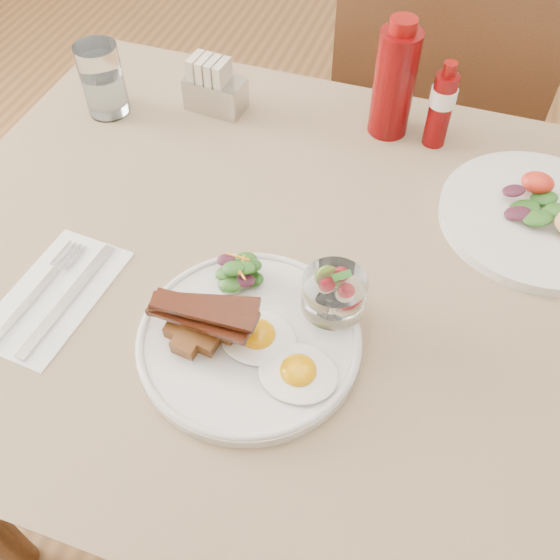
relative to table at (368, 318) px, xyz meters
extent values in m
plane|color=brown|center=(0.00, 0.00, -0.66)|extent=(5.00, 5.00, 0.00)
cylinder|color=#54341A|center=(-0.59, 0.36, -0.31)|extent=(0.06, 0.06, 0.71)
cube|color=#54341A|center=(0.00, 0.00, 0.07)|extent=(1.30, 0.85, 0.04)
cube|color=#987B5D|center=(0.00, 0.00, 0.09)|extent=(1.33, 0.88, 0.00)
cylinder|color=#54341A|center=(-0.18, 0.57, -0.44)|extent=(0.04, 0.04, 0.45)
cylinder|color=#54341A|center=(0.18, 0.57, -0.44)|extent=(0.04, 0.04, 0.45)
cylinder|color=#54341A|center=(-0.18, 0.93, -0.44)|extent=(0.04, 0.04, 0.45)
cylinder|color=#54341A|center=(0.18, 0.93, -0.44)|extent=(0.04, 0.04, 0.45)
cube|color=#54341A|center=(0.00, 0.75, -0.20)|extent=(0.42, 0.42, 0.03)
cube|color=#54341A|center=(0.00, 0.55, 0.04)|extent=(0.42, 0.03, 0.46)
cylinder|color=silver|center=(-0.13, -0.15, 0.10)|extent=(0.28, 0.28, 0.02)
ellipsoid|color=white|center=(-0.05, -0.19, 0.11)|extent=(0.11, 0.10, 0.01)
ellipsoid|color=#FFA305|center=(-0.05, -0.19, 0.12)|extent=(0.04, 0.04, 0.03)
ellipsoid|color=white|center=(-0.11, -0.15, 0.11)|extent=(0.11, 0.10, 0.01)
ellipsoid|color=#FFA305|center=(-0.11, -0.15, 0.12)|extent=(0.04, 0.04, 0.03)
cube|color=brown|center=(-0.19, -0.16, 0.12)|extent=(0.04, 0.04, 0.03)
cube|color=brown|center=(-0.17, -0.18, 0.12)|extent=(0.04, 0.04, 0.03)
cube|color=brown|center=(-0.21, -0.18, 0.12)|extent=(0.03, 0.03, 0.03)
cube|color=brown|center=(-0.15, -0.16, 0.12)|extent=(0.04, 0.04, 0.03)
cube|color=brown|center=(-0.19, -0.20, 0.12)|extent=(0.04, 0.04, 0.03)
cube|color=brown|center=(-0.20, -0.15, 0.12)|extent=(0.03, 0.03, 0.03)
cube|color=brown|center=(-0.17, -0.17, 0.14)|extent=(0.04, 0.04, 0.03)
cube|color=brown|center=(-0.19, -0.17, 0.14)|extent=(0.03, 0.03, 0.03)
cube|color=#501F0D|center=(-0.18, -0.17, 0.14)|extent=(0.13, 0.03, 0.01)
cube|color=#501F0D|center=(-0.18, -0.18, 0.15)|extent=(0.13, 0.04, 0.01)
cube|color=#501F0D|center=(-0.18, -0.16, 0.16)|extent=(0.13, 0.05, 0.01)
cube|color=#501F0D|center=(-0.17, -0.17, 0.16)|extent=(0.13, 0.03, 0.01)
ellipsoid|color=#184A13|center=(-0.17, -0.07, 0.11)|extent=(0.04, 0.04, 0.01)
ellipsoid|color=#184A13|center=(-0.15, -0.07, 0.11)|extent=(0.04, 0.04, 0.01)
ellipsoid|color=#3A1221|center=(-0.18, -0.06, 0.11)|extent=(0.04, 0.03, 0.01)
ellipsoid|color=#184A13|center=(-0.17, -0.09, 0.12)|extent=(0.04, 0.04, 0.01)
ellipsoid|color=#184A13|center=(-0.18, -0.08, 0.12)|extent=(0.04, 0.03, 0.01)
ellipsoid|color=#3A1221|center=(-0.16, -0.08, 0.12)|extent=(0.03, 0.03, 0.01)
ellipsoid|color=#184A13|center=(-0.17, -0.05, 0.13)|extent=(0.04, 0.04, 0.01)
ellipsoid|color=#184A13|center=(-0.15, -0.06, 0.13)|extent=(0.04, 0.03, 0.01)
ellipsoid|color=#3A1221|center=(-0.19, -0.07, 0.13)|extent=(0.03, 0.03, 0.01)
ellipsoid|color=#184A13|center=(-0.17, -0.08, 0.14)|extent=(0.04, 0.03, 0.01)
ellipsoid|color=#184A13|center=(-0.16, -0.08, 0.14)|extent=(0.03, 0.03, 0.01)
cylinder|color=orange|center=(-0.16, -0.07, 0.14)|extent=(0.01, 0.04, 0.01)
cylinder|color=orange|center=(-0.17, -0.06, 0.14)|extent=(0.04, 0.01, 0.01)
cylinder|color=orange|center=(-0.16, -0.08, 0.14)|extent=(0.03, 0.03, 0.01)
cylinder|color=white|center=(-0.04, -0.09, 0.11)|extent=(0.04, 0.04, 0.01)
cylinder|color=white|center=(-0.04, -0.09, 0.12)|extent=(0.02, 0.02, 0.01)
cylinder|color=white|center=(-0.04, -0.09, 0.15)|extent=(0.08, 0.08, 0.05)
cylinder|color=#FFE6B4|center=(-0.05, -0.08, 0.14)|extent=(0.02, 0.02, 0.01)
cylinder|color=#FFE6B4|center=(-0.02, -0.09, 0.14)|extent=(0.02, 0.02, 0.01)
cylinder|color=#FFE6B4|center=(-0.04, -0.07, 0.15)|extent=(0.02, 0.02, 0.01)
cylinder|color=#81B738|center=(-0.05, -0.08, 0.16)|extent=(0.03, 0.03, 0.01)
cone|color=red|center=(-0.02, -0.10, 0.17)|extent=(0.02, 0.02, 0.02)
cone|color=red|center=(-0.05, -0.09, 0.17)|extent=(0.02, 0.02, 0.02)
cone|color=red|center=(-0.04, -0.08, 0.17)|extent=(0.02, 0.02, 0.02)
ellipsoid|color=#388A31|center=(-0.03, -0.09, 0.18)|extent=(0.02, 0.01, 0.00)
ellipsoid|color=#388A31|center=(-0.03, -0.08, 0.18)|extent=(0.02, 0.01, 0.00)
cylinder|color=silver|center=(0.20, 0.18, 0.10)|extent=(0.28, 0.28, 0.02)
ellipsoid|color=#184A13|center=(0.18, 0.18, 0.11)|extent=(0.05, 0.03, 0.01)
ellipsoid|color=#184A13|center=(0.20, 0.21, 0.12)|extent=(0.04, 0.03, 0.01)
ellipsoid|color=#3A1221|center=(0.17, 0.16, 0.12)|extent=(0.04, 0.03, 0.01)
ellipsoid|color=#184A13|center=(0.19, 0.16, 0.12)|extent=(0.04, 0.03, 0.01)
ellipsoid|color=#184A13|center=(0.22, 0.18, 0.12)|extent=(0.04, 0.03, 0.01)
ellipsoid|color=#3A1221|center=(0.16, 0.20, 0.13)|extent=(0.03, 0.03, 0.01)
ellipsoid|color=red|center=(0.19, 0.23, 0.12)|extent=(0.05, 0.04, 0.03)
cylinder|color=#5F0506|center=(-0.06, 0.33, 0.18)|extent=(0.07, 0.07, 0.18)
cylinder|color=#770807|center=(-0.06, 0.33, 0.28)|extent=(0.04, 0.04, 0.02)
cylinder|color=#5F0506|center=(0.02, 0.32, 0.15)|extent=(0.04, 0.04, 0.13)
cylinder|color=silver|center=(0.02, 0.32, 0.18)|extent=(0.05, 0.05, 0.03)
cylinder|color=#770807|center=(0.02, 0.32, 0.22)|extent=(0.02, 0.02, 0.02)
cube|color=#BBBBC0|center=(-0.36, 0.29, 0.12)|extent=(0.11, 0.07, 0.06)
cube|color=beige|center=(-0.39, 0.30, 0.15)|extent=(0.02, 0.05, 0.06)
cube|color=beige|center=(-0.37, 0.30, 0.15)|extent=(0.02, 0.05, 0.06)
cube|color=beige|center=(-0.36, 0.29, 0.15)|extent=(0.02, 0.05, 0.06)
cube|color=beige|center=(-0.34, 0.29, 0.15)|extent=(0.02, 0.05, 0.06)
cylinder|color=white|center=(-0.53, 0.23, 0.15)|extent=(0.07, 0.07, 0.12)
cylinder|color=silver|center=(-0.53, 0.23, 0.12)|extent=(0.06, 0.06, 0.07)
cube|color=white|center=(-0.40, -0.17, 0.09)|extent=(0.13, 0.22, 0.00)
cube|color=#BBBBC0|center=(-0.38, -0.17, 0.09)|extent=(0.03, 0.20, 0.00)
cube|color=#BBBBC0|center=(-0.42, -0.20, 0.09)|extent=(0.02, 0.14, 0.00)
cube|color=#BBBBC0|center=(-0.43, -0.10, 0.09)|extent=(0.01, 0.05, 0.00)
cube|color=#BBBBC0|center=(-0.42, -0.10, 0.09)|extent=(0.01, 0.05, 0.00)
cube|color=#BBBBC0|center=(-0.41, -0.10, 0.09)|extent=(0.01, 0.05, 0.00)
cube|color=#BBBBC0|center=(-0.40, -0.10, 0.09)|extent=(0.01, 0.05, 0.00)
camera|label=1|loc=(0.05, -0.55, 0.75)|focal=40.00mm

